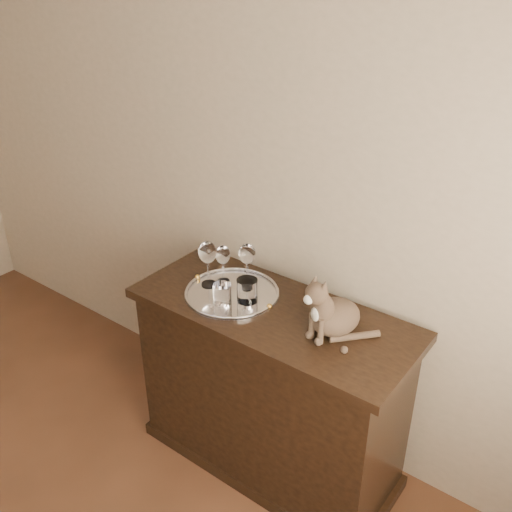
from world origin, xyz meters
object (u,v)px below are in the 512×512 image
Objects in this scene: tray at (232,294)px; wine_glass_b at (247,264)px; cat at (336,302)px; tumbler_b at (222,294)px; wine_glass_c at (208,263)px; wine_glass_a at (223,264)px; tumbler_c at (247,290)px; sideboard at (271,390)px.

tray is 2.08× the size of wine_glass_b.
wine_glass_b is 0.72× the size of cat.
tray is 4.66× the size of tumbler_b.
tray is at bearing 100.35° from tumbler_b.
cat reaches higher than wine_glass_c.
cat is (0.56, -0.02, 0.04)m from wine_glass_a.
wine_glass_a is at bearing 161.89° from tumbler_c.
wine_glass_c reaches higher than sideboard.
sideboard is 0.52m from tumbler_b.
wine_glass_c reaches higher than wine_glass_a.
tray is 0.14m from wine_glass_b.
sideboard is 0.47m from tray.
wine_glass_a is 0.17m from tumbler_b.
tray is (-0.20, -0.01, 0.43)m from sideboard.
tray is 0.49m from cat.
tumbler_b is at bearing -86.66° from wine_glass_b.
wine_glass_c reaches higher than tumbler_b.
wine_glass_b is at bearing 93.34° from tumbler_b.
tumbler_b is (0.14, -0.08, -0.06)m from wine_glass_c.
sideboard is 6.24× the size of wine_glass_b.
tumbler_b reaches higher than sideboard.
cat reaches higher than tumbler_b.
wine_glass_a reaches higher than tumbler_b.
wine_glass_c is at bearing -177.57° from sideboard.
wine_glass_a is 0.91× the size of wine_glass_b.
wine_glass_c is at bearing 151.24° from tumbler_b.
wine_glass_c is at bearing 179.53° from tumbler_c.
wine_glass_a is at bearing 128.14° from tumbler_b.
sideboard is 0.60m from wine_glass_a.
wine_glass_a reaches higher than sideboard.
tumbler_c reaches higher than sideboard.
tray is 0.16m from wine_glass_c.
sideboard is at bearing 2.66° from tray.
tumbler_b is 0.87× the size of tumbler_c.
wine_glass_b is 0.93× the size of wine_glass_c.
tray is at bearing -92.33° from wine_glass_b.
sideboard is at bearing -158.48° from cat.
cat is at bearing 3.44° from wine_glass_c.
wine_glass_a is 1.78× the size of tumbler_c.
tray is at bearing -29.90° from wine_glass_a.
wine_glass_b is 0.48m from cat.
wine_glass_b is at bearing 154.99° from sideboard.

